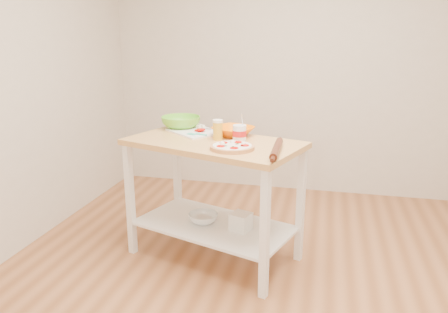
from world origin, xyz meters
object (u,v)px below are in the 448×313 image
prep_island (214,174)px  shelf_bin (241,222)px  pizza (232,147)px  rolling_pin (277,149)px  green_bowl (181,122)px  cutting_board (196,131)px  knife (193,127)px  yogurt_tub (239,133)px  beer_pint (218,130)px  orange_bowl (233,131)px  spatula (197,134)px  shelf_glass_bowl (203,218)px

prep_island → shelf_bin: prep_island is taller
pizza → rolling_pin: size_ratio=0.69×
pizza → green_bowl: green_bowl is taller
cutting_board → green_bowl: bearing=-174.3°
prep_island → cutting_board: 0.41m
knife → yogurt_tub: bearing=-18.4°
beer_pint → shelf_bin: bearing=-25.7°
cutting_board → rolling_pin: 0.82m
shelf_bin → orange_bowl: bearing=115.4°
spatula → yogurt_tub: size_ratio=0.76×
pizza → green_bowl: (-0.54, 0.54, 0.03)m
knife → beer_pint: (0.29, -0.31, 0.06)m
prep_island → spatula: size_ratio=8.65×
spatula → green_bowl: 0.32m
rolling_pin → prep_island: bearing=154.4°
green_bowl → shelf_bin: bearing=-35.0°
orange_bowl → beer_pint: bearing=-119.3°
green_bowl → shelf_glass_bowl: (0.27, -0.34, -0.65)m
prep_island → orange_bowl: size_ratio=4.78×
green_bowl → rolling_pin: green_bowl is taller
beer_pint → yogurt_tub: bearing=-3.0°
orange_bowl → shelf_bin: 0.66m
knife → shelf_glass_bowl: (0.18, -0.34, -0.62)m
pizza → knife: bearing=129.2°
orange_bowl → yogurt_tub: size_ratio=1.38×
cutting_board → shelf_bin: cutting_board is taller
cutting_board → yogurt_tub: (0.39, -0.21, 0.05)m
spatula → shelf_glass_bowl: bearing=-33.8°
prep_island → shelf_glass_bowl: bearing=173.9°
knife → shelf_bin: bearing=-22.9°
orange_bowl → spatula: bearing=-163.8°
orange_bowl → green_bowl: (-0.46, 0.17, 0.01)m
shelf_glass_bowl → orange_bowl: bearing=41.7°
knife → green_bowl: 0.10m
prep_island → orange_bowl: 0.35m
orange_bowl → green_bowl: size_ratio=0.92×
spatula → shelf_bin: bearing=-3.4°
green_bowl → shelf_glass_bowl: bearing=-50.9°
prep_island → pizza: 0.37m
rolling_pin → cutting_board: bearing=145.6°
spatula → cutting_board: bearing=130.0°
pizza → yogurt_tub: 0.23m
yogurt_tub → beer_pint: bearing=177.0°
spatula → orange_bowl: size_ratio=0.55×
rolling_pin → pizza: bearing=173.8°
prep_island → beer_pint: 0.32m
prep_island → spatula: bearing=146.4°
cutting_board → shelf_bin: size_ratio=3.81×
pizza → knife: (-0.44, 0.54, 0.00)m
pizza → beer_pint: bearing=124.2°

